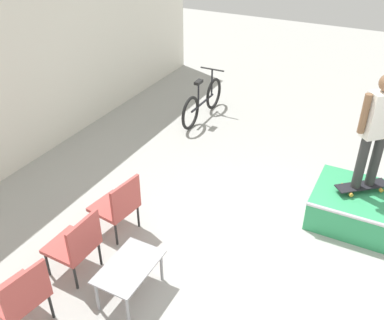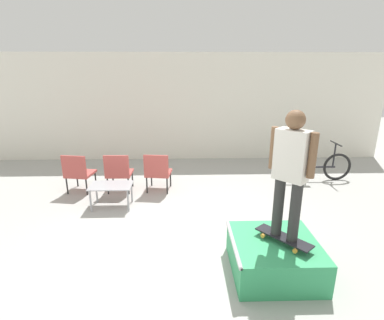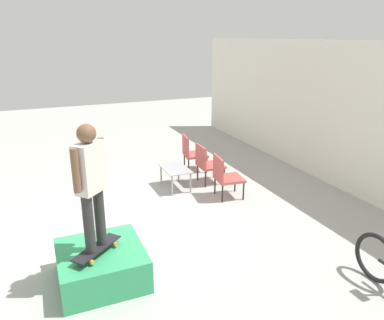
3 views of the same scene
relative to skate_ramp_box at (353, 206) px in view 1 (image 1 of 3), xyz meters
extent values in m
plane|color=#A8A8A3|center=(-1.41, 0.65, -0.23)|extent=(24.00, 24.00, 0.00)
cube|color=#339E60|center=(0.00, 0.00, 0.00)|extent=(1.09, 1.09, 0.45)
cylinder|color=#B7B7BC|center=(-0.54, 0.00, 0.22)|extent=(0.05, 1.09, 0.05)
cube|color=black|center=(0.09, -0.05, 0.31)|extent=(0.63, 0.69, 0.02)
cylinder|color=gold|center=(0.32, -0.15, 0.27)|extent=(0.06, 0.06, 0.05)
cylinder|color=gold|center=(0.15, -0.30, 0.27)|extent=(0.06, 0.06, 0.05)
cylinder|color=gold|center=(0.02, 0.20, 0.27)|extent=(0.06, 0.06, 0.05)
cylinder|color=gold|center=(-0.15, 0.05, 0.27)|extent=(0.06, 0.06, 0.05)
cylinder|color=#2D2D2D|center=(0.01, 0.03, 0.70)|extent=(0.13, 0.13, 0.77)
cylinder|color=#2D2D2D|center=(0.16, -0.13, 0.70)|extent=(0.13, 0.13, 0.77)
cube|color=silver|center=(0.09, -0.05, 1.39)|extent=(0.41, 0.41, 0.61)
cylinder|color=brown|center=(-0.08, 0.12, 1.44)|extent=(0.09, 0.09, 0.52)
cube|color=#9E9EA3|center=(-2.57, 2.00, 0.21)|extent=(0.80, 0.50, 0.02)
cylinder|color=#9E9EA3|center=(-2.92, 1.80, -0.01)|extent=(0.04, 0.04, 0.43)
cylinder|color=#9E9EA3|center=(-2.22, 1.80, -0.01)|extent=(0.04, 0.04, 0.43)
cylinder|color=#9E9EA3|center=(-2.92, 2.21, -0.01)|extent=(0.04, 0.04, 0.43)
cylinder|color=#9E9EA3|center=(-2.22, 2.21, -0.01)|extent=(0.04, 0.04, 0.43)
cylinder|color=black|center=(-3.16, 3.02, -0.04)|extent=(0.03, 0.03, 0.37)
cylinder|color=black|center=(-3.23, 2.58, -0.04)|extent=(0.03, 0.03, 0.37)
cube|color=#B74C47|center=(-3.41, 2.83, 0.17)|extent=(0.59, 0.59, 0.05)
cube|color=#B74C47|center=(-3.45, 2.60, 0.42)|extent=(0.52, 0.12, 0.45)
cylinder|color=black|center=(-2.34, 3.05, -0.04)|extent=(0.03, 0.03, 0.37)
cylinder|color=black|center=(-2.78, 3.06, -0.04)|extent=(0.03, 0.03, 0.37)
cylinder|color=black|center=(-2.35, 2.61, -0.04)|extent=(0.03, 0.03, 0.37)
cylinder|color=black|center=(-2.79, 2.62, -0.04)|extent=(0.03, 0.03, 0.37)
cube|color=#B74C47|center=(-2.57, 2.83, 0.17)|extent=(0.53, 0.53, 0.05)
cube|color=#B74C47|center=(-2.57, 2.59, 0.42)|extent=(0.52, 0.05, 0.45)
cylinder|color=black|center=(-1.48, 3.02, -0.04)|extent=(0.03, 0.03, 0.37)
cylinder|color=black|center=(-1.91, 3.08, -0.04)|extent=(0.03, 0.03, 0.37)
cylinder|color=black|center=(-1.53, 2.59, -0.04)|extent=(0.03, 0.03, 0.37)
cylinder|color=black|center=(-1.97, 2.64, -0.04)|extent=(0.03, 0.03, 0.37)
cube|color=#B74C47|center=(-1.72, 2.83, 0.17)|extent=(0.58, 0.58, 0.05)
cube|color=#B74C47|center=(-1.75, 2.59, 0.42)|extent=(0.52, 0.10, 0.45)
torus|color=black|center=(2.48, 3.31, 0.11)|extent=(0.67, 0.06, 0.67)
torus|color=black|center=(1.41, 3.31, 0.11)|extent=(0.67, 0.06, 0.67)
cylinder|color=black|center=(1.94, 3.31, 0.11)|extent=(0.96, 0.04, 0.04)
cylinder|color=black|center=(1.75, 3.31, 0.35)|extent=(0.04, 0.04, 0.48)
cube|color=black|center=(1.75, 3.31, 0.62)|extent=(0.22, 0.10, 0.06)
cylinder|color=black|center=(2.37, 3.31, 0.40)|extent=(0.04, 0.04, 0.58)
cylinder|color=black|center=(2.37, 3.31, 0.68)|extent=(0.03, 0.52, 0.03)
camera|label=1|loc=(-5.26, -0.18, 3.72)|focal=40.00mm
camera|label=2|loc=(-1.17, -3.35, 2.37)|focal=28.00mm
camera|label=3|loc=(4.36, -0.55, 2.87)|focal=35.00mm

